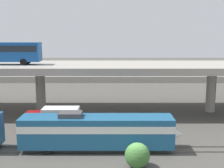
# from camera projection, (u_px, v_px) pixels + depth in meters

# --- Properties ---
(ground_plane) EXTENTS (260.00, 260.00, 0.00)m
(ground_plane) POSITION_uv_depth(u_px,v_px,m) (136.00, 166.00, 27.80)
(ground_plane) COLOR #4C4944
(rail_strip_near) EXTENTS (110.00, 0.12, 0.12)m
(rail_strip_near) POSITION_uv_depth(u_px,v_px,m) (134.00, 152.00, 31.03)
(rail_strip_near) COLOR #59544C
(rail_strip_near) RESTS_ON ground_plane
(rail_strip_far) EXTENTS (110.00, 0.12, 0.12)m
(rail_strip_far) POSITION_uv_depth(u_px,v_px,m) (133.00, 147.00, 32.44)
(rail_strip_far) COLOR #59544C
(rail_strip_far) RESTS_ON ground_plane
(train_locomotive) EXTENTS (17.27, 3.04, 4.18)m
(train_locomotive) POSITION_uv_depth(u_px,v_px,m) (105.00, 130.00, 31.39)
(train_locomotive) COLOR #1E5984
(train_locomotive) RESTS_ON ground_plane
(highway_overpass) EXTENTS (96.00, 12.61, 7.67)m
(highway_overpass) POSITION_uv_depth(u_px,v_px,m) (127.00, 68.00, 46.36)
(highway_overpass) COLOR #9E998E
(highway_overpass) RESTS_ON ground_plane
(transit_bus_on_overpass) EXTENTS (12.00, 2.68, 3.40)m
(transit_bus_on_overpass) POSITION_uv_depth(u_px,v_px,m) (2.00, 51.00, 45.12)
(transit_bus_on_overpass) COLOR #14478C
(transit_bus_on_overpass) RESTS_ON highway_overpass
(service_truck_west) EXTENTS (6.80, 2.46, 3.04)m
(service_truck_west) POSITION_uv_depth(u_px,v_px,m) (55.00, 118.00, 37.79)
(service_truck_west) COLOR maroon
(service_truck_west) RESTS_ON ground_plane
(pier_parking_lot) EXTENTS (63.39, 12.91, 1.58)m
(pier_parking_lot) POSITION_uv_depth(u_px,v_px,m) (121.00, 76.00, 81.90)
(pier_parking_lot) COLOR #9E998E
(pier_parking_lot) RESTS_ON ground_plane
(parked_car_0) EXTENTS (4.58, 1.91, 1.50)m
(parked_car_0) POSITION_uv_depth(u_px,v_px,m) (47.00, 71.00, 80.36)
(parked_car_0) COLOR #0C4C26
(parked_car_0) RESTS_ON pier_parking_lot
(parked_car_1) EXTENTS (4.27, 1.96, 1.50)m
(parked_car_1) POSITION_uv_depth(u_px,v_px,m) (207.00, 72.00, 78.63)
(parked_car_1) COLOR navy
(parked_car_1) RESTS_ON pier_parking_lot
(parked_car_2) EXTENTS (4.57, 2.00, 1.50)m
(parked_car_2) POSITION_uv_depth(u_px,v_px,m) (209.00, 70.00, 82.15)
(parked_car_2) COLOR #9E998C
(parked_car_2) RESTS_ON pier_parking_lot
(parked_car_3) EXTENTS (4.19, 1.86, 1.50)m
(parked_car_3) POSITION_uv_depth(u_px,v_px,m) (96.00, 71.00, 80.39)
(parked_car_3) COLOR navy
(parked_car_3) RESTS_ON pier_parking_lot
(harbor_water) EXTENTS (140.00, 36.00, 0.01)m
(harbor_water) POSITION_uv_depth(u_px,v_px,m) (119.00, 69.00, 104.71)
(harbor_water) COLOR navy
(harbor_water) RESTS_ON ground_plane
(shrub_right) EXTENTS (2.36, 2.36, 2.36)m
(shrub_right) POSITION_uv_depth(u_px,v_px,m) (138.00, 155.00, 27.35)
(shrub_right) COLOR #3C6E33
(shrub_right) RESTS_ON ground_plane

